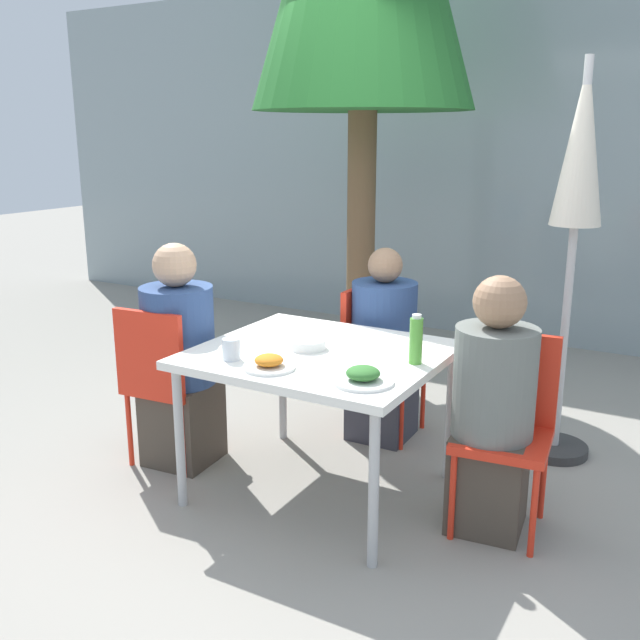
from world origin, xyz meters
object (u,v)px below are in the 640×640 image
person_far (383,352)px  person_left (180,363)px  chair_far (374,349)px  drinking_cup (231,349)px  chair_right (507,416)px  closed_umbrella (578,184)px  bottle (416,340)px  person_right (492,414)px  chair_left (163,374)px  salad_bowl (307,344)px

person_far → person_left: bearing=-45.3°
person_left → chair_far: size_ratio=1.37×
chair_far → drinking_cup: bearing=-10.6°
chair_right → closed_umbrella: 1.29m
person_left → bottle: (1.27, 0.11, 0.28)m
chair_right → chair_far: bearing=-39.8°
person_right → closed_umbrella: 1.32m
chair_right → bottle: size_ratio=3.86×
chair_right → chair_far: same height
person_right → drinking_cup: person_right is taller
chair_left → salad_bowl: size_ratio=4.96×
person_far → salad_bowl: size_ratio=6.36×
chair_left → closed_umbrella: (1.77, 1.17, 0.97)m
closed_umbrella → chair_left: bearing=-146.5°
chair_left → chair_far: size_ratio=1.00×
person_right → closed_umbrella: bearing=-102.7°
person_right → drinking_cup: bearing=14.0°
drinking_cup → closed_umbrella: bearing=48.1°
person_right → drinking_cup: size_ratio=11.76×
chair_right → person_right: bearing=58.1°
person_right → bottle: size_ratio=5.13×
chair_left → person_left: size_ratio=0.73×
bottle → drinking_cup: (-0.74, -0.36, -0.06)m
person_far → salad_bowl: 0.79m
closed_umbrella → salad_bowl: 1.59m
closed_umbrella → salad_bowl: bearing=-133.9°
chair_right → closed_umbrella: closed_umbrella is taller
drinking_cup → chair_far: bearing=80.6°
person_left → drinking_cup: bearing=-29.9°
chair_left → chair_far: 1.22m
person_left → chair_right: size_ratio=1.37×
chair_left → person_far: size_ratio=0.78×
chair_right → person_right: size_ratio=0.75×
person_right → bottle: 0.46m
person_far → drinking_cup: bearing=-15.2°
bottle → drinking_cup: bottle is taller
bottle → salad_bowl: (-0.53, -0.05, -0.09)m
bottle → salad_bowl: bottle is taller
bottle → chair_left: bearing=-171.5°
person_right → salad_bowl: bearing=-0.4°
chair_far → salad_bowl: size_ratio=4.96×
person_right → person_left: bearing=-0.9°
chair_far → bottle: size_ratio=3.86×
person_right → chair_right: bearing=-121.9°
person_far → bottle: size_ratio=4.94×
chair_right → drinking_cup: bearing=17.1°
chair_far → closed_umbrella: (1.01, 0.22, 0.97)m
chair_far → closed_umbrella: bearing=100.9°
chair_far → bottle: bottle is taller
closed_umbrella → bottle: bearing=-115.0°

